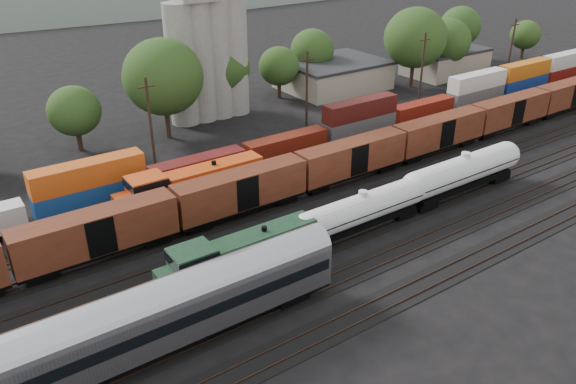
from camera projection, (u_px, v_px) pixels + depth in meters
ground at (337, 211)px, 61.89m from camera, size 600.00×600.00×0.00m
tracks at (337, 210)px, 61.87m from camera, size 180.00×33.20×0.20m
green_locomotive at (236, 256)px, 49.09m from camera, size 16.86×2.97×4.46m
tank_car_a at (362, 210)px, 56.50m from camera, size 17.10×3.06×4.48m
tank_car_b at (463, 171)px, 64.25m from camera, size 18.82×3.37×4.93m
passenger_coach at (173, 309)px, 40.76m from camera, size 26.85×3.31×6.10m
orange_locomotive at (189, 186)px, 61.42m from camera, size 18.92×3.15×4.73m
boxcar_string at (352, 158)px, 67.32m from camera, size 169.00×2.90×4.20m
container_wall at (323, 132)px, 76.59m from camera, size 166.26×2.60×5.80m
grain_silo at (206, 47)px, 84.96m from camera, size 13.40×5.00×29.00m
industrial_sheds at (230, 100)px, 90.01m from camera, size 119.38×17.26×5.10m
tree_band at (194, 75)px, 84.41m from camera, size 167.00×21.78×14.51m
utility_poles at (235, 106)px, 75.26m from camera, size 122.20×0.36×12.00m
distant_hills at (36, 26)px, 274.19m from camera, size 860.00×286.00×130.00m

